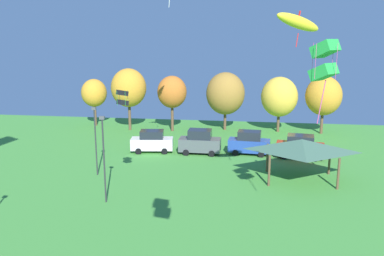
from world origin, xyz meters
The scene contains 16 objects.
kite_flying_1 centered at (7.45, 23.16, 10.86)m, with size 1.61×1.60×4.38m.
kite_flying_2 centered at (-5.27, 29.53, 7.77)m, with size 0.91×0.93×1.17m.
kite_flying_6 centered at (6.38, 26.24, 12.85)m, with size 3.07×2.49×2.13m.
parked_car_leftmost centered at (-6.34, 42.46, 1.16)m, with size 4.62×2.37×2.36m.
parked_car_second_from_left centered at (-1.22, 42.54, 1.26)m, with size 4.33×2.10×2.59m.
parked_car_third_from_left centered at (3.91, 43.02, 1.22)m, with size 4.40×2.20×2.50m.
parked_car_rightmost_in_row centered at (9.03, 42.46, 1.17)m, with size 4.92×2.52×2.36m.
park_pavilion centered at (8.29, 35.80, 3.08)m, with size 7.08×4.86×3.60m.
light_post_1 centered at (-9.46, 34.55, 3.46)m, with size 0.36×0.20×6.13m.
light_post_2 centered at (-6.59, 28.78, 3.67)m, with size 0.36×0.20×6.54m.
treeline_tree_0 centered at (-17.24, 54.36, 4.53)m, with size 3.46×3.46×6.46m.
treeline_tree_1 centered at (-11.74, 52.40, 5.57)m, with size 4.55×4.55×8.09m.
treeline_tree_2 centered at (-6.06, 52.59, 5.11)m, with size 3.77×3.77×7.21m.
treeline_tree_3 centered at (0.69, 54.27, 4.82)m, with size 5.02×5.02×7.59m.
treeline_tree_4 centered at (7.59, 54.08, 4.55)m, with size 4.63×4.63×7.11m.
treeline_tree_5 centered at (12.98, 53.78, 4.83)m, with size 4.48×4.48×7.31m.
Camera 1 is at (3.71, 1.64, 12.04)m, focal length 38.00 mm.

